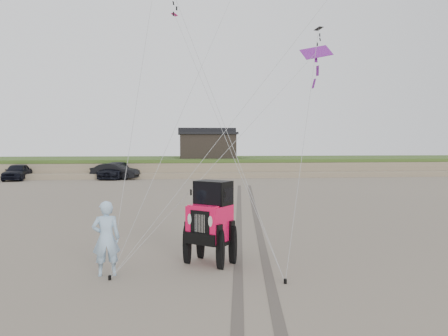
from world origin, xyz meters
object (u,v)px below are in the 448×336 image
(cabin, at_px, (207,144))
(man, at_px, (106,238))
(jeep, at_px, (210,231))
(truck_b, at_px, (115,171))
(truck_c, at_px, (116,170))
(truck_a, at_px, (17,172))

(cabin, xyz_separation_m, man, (-5.02, -37.24, -2.26))
(cabin, xyz_separation_m, jeep, (-2.26, -36.41, -2.29))
(truck_b, bearing_deg, man, -153.54)
(truck_c, xyz_separation_m, man, (4.15, -31.12, 0.21))
(truck_a, relative_size, truck_b, 0.98)
(truck_c, bearing_deg, man, -71.27)
(cabin, relative_size, truck_c, 1.20)
(truck_b, bearing_deg, truck_a, 109.15)
(cabin, distance_m, man, 37.64)
(truck_b, bearing_deg, jeep, -148.15)
(truck_b, distance_m, man, 30.61)
(jeep, bearing_deg, cabin, 123.53)
(truck_b, bearing_deg, truck_c, 24.87)
(truck_c, bearing_deg, truck_a, -163.44)
(truck_c, height_order, jeep, jeep)
(truck_c, distance_m, man, 31.40)
(cabin, distance_m, truck_c, 11.29)
(truck_b, distance_m, truck_c, 0.78)
(jeep, xyz_separation_m, man, (-2.76, -0.83, 0.03))
(cabin, distance_m, truck_b, 11.67)
(truck_a, xyz_separation_m, truck_b, (8.84, 0.05, -0.01))
(truck_a, bearing_deg, truck_b, -2.34)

